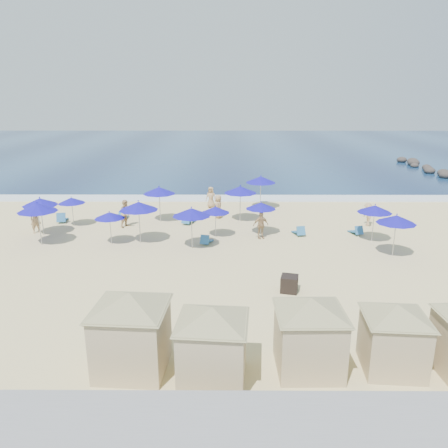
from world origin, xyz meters
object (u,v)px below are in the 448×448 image
at_px(beachgoer_0, 35,219).
at_px(beachgoer_5, 211,197).
at_px(umbrella_1, 37,207).
at_px(umbrella_6, 191,212).
at_px(umbrella_3, 139,206).
at_px(umbrella_4, 159,190).
at_px(beachgoer_2, 261,225).
at_px(beachgoer_3, 368,214).
at_px(cabana_2, 310,325).
at_px(umbrella_7, 240,190).
at_px(beachgoer_1, 126,213).
at_px(umbrella_11, 396,219).
at_px(cabana_3, 395,329).
at_px(cabana_1, 212,334).
at_px(umbrella_10, 375,209).
at_px(umbrella_9, 261,180).
at_px(beachgoer_4, 218,206).
at_px(trash_bin, 289,284).
at_px(umbrella_8, 261,206).
at_px(umbrella_5, 216,210).
at_px(umbrella_12, 109,215).
at_px(umbrella_2, 72,200).
at_px(umbrella_0, 40,202).
at_px(cabana_0, 131,321).

bearing_deg(beachgoer_0, beachgoer_5, -10.83).
distance_m(umbrella_1, umbrella_6, 9.15).
relative_size(umbrella_3, umbrella_4, 1.03).
height_order(beachgoer_2, beachgoer_3, beachgoer_2).
height_order(cabana_2, umbrella_4, cabana_2).
distance_m(umbrella_7, beachgoer_1, 8.05).
bearing_deg(umbrella_11, cabana_3, -110.42).
distance_m(cabana_1, umbrella_1, 16.85).
relative_size(umbrella_3, umbrella_10, 1.12).
height_order(cabana_1, umbrella_9, cabana_1).
xyz_separation_m(beachgoer_4, beachgoer_5, (-0.65, 3.09, -0.01)).
height_order(trash_bin, umbrella_3, umbrella_3).
distance_m(umbrella_6, beachgoer_2, 4.75).
relative_size(umbrella_8, beachgoer_0, 1.21).
bearing_deg(trash_bin, beachgoer_4, 119.03).
distance_m(cabana_1, beachgoer_5, 22.21).
bearing_deg(umbrella_6, umbrella_11, -6.42).
xyz_separation_m(trash_bin, umbrella_10, (6.09, 7.23, 1.68)).
bearing_deg(beachgoer_4, beachgoer_0, -59.85).
bearing_deg(beachgoer_2, beachgoer_5, 94.81).
xyz_separation_m(cabana_1, beachgoer_3, (10.14, 17.12, -0.77)).
distance_m(cabana_2, umbrella_3, 15.08).
height_order(umbrella_5, umbrella_12, umbrella_12).
xyz_separation_m(umbrella_1, umbrella_7, (12.12, 5.25, -0.02)).
xyz_separation_m(cabana_3, beachgoer_2, (-3.22, 13.69, -0.59)).
relative_size(cabana_1, umbrella_3, 1.64).
relative_size(cabana_2, umbrella_2, 2.14).
bearing_deg(umbrella_10, umbrella_2, 170.44).
bearing_deg(umbrella_3, cabana_3, -50.34).
xyz_separation_m(umbrella_0, umbrella_4, (7.08, 3.21, 0.07)).
bearing_deg(cabana_0, umbrella_2, 114.51).
relative_size(cabana_3, beachgoer_5, 2.37).
relative_size(umbrella_0, beachgoer_4, 1.46).
bearing_deg(beachgoer_0, umbrella_11, -53.27).
bearing_deg(beachgoer_1, umbrella_2, 119.11).
bearing_deg(umbrella_3, cabana_0, -80.26).
distance_m(cabana_3, umbrella_4, 20.28).
bearing_deg(beachgoer_5, umbrella_8, -47.80).
height_order(umbrella_0, beachgoer_1, umbrella_0).
bearing_deg(umbrella_3, umbrella_8, 12.58).
xyz_separation_m(umbrella_3, beachgoer_5, (4.01, 8.79, -1.45)).
bearing_deg(beachgoer_4, umbrella_4, -64.62).
height_order(beachgoer_0, beachgoer_3, beachgoer_0).
bearing_deg(beachgoer_4, beachgoer_3, 91.92).
xyz_separation_m(cabana_1, umbrella_0, (-11.37, 14.95, 0.61)).
height_order(cabana_1, cabana_3, cabana_1).
bearing_deg(trash_bin, beachgoer_3, 71.07).
distance_m(cabana_2, beachgoer_5, 21.98).
relative_size(cabana_0, cabana_1, 1.08).
distance_m(cabana_1, beachgoer_2, 14.52).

